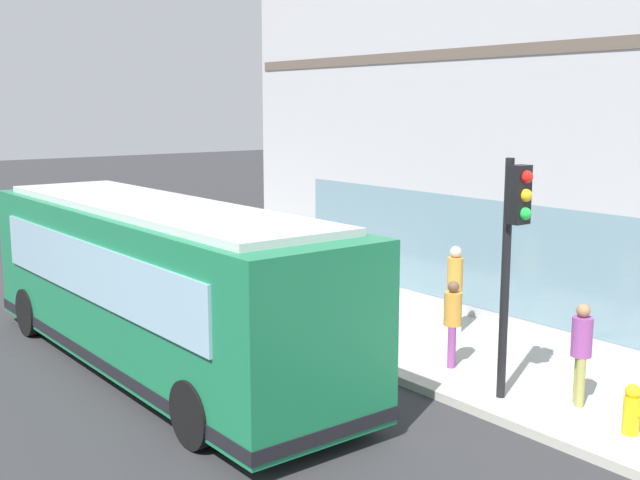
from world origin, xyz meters
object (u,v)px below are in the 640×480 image
at_px(traffic_light_near_corner, 514,234).
at_px(newspaper_vending_box, 370,312).
at_px(city_bus_nearside, 156,286).
at_px(pedestrian_near_hydrant, 581,347).
at_px(pedestrian_near_building_entrance, 453,318).
at_px(pedestrian_by_light_pole, 455,283).
at_px(fire_hydrant, 632,409).

bearing_deg(traffic_light_near_corner, newspaper_vending_box, 80.23).
distance_m(city_bus_nearside, pedestrian_near_hydrant, 7.37).
relative_size(pedestrian_near_building_entrance, newspaper_vending_box, 1.74).
distance_m(traffic_light_near_corner, pedestrian_near_building_entrance, 2.49).
bearing_deg(pedestrian_by_light_pole, fire_hydrant, -109.32).
bearing_deg(city_bus_nearside, traffic_light_near_corner, -55.68).
height_order(pedestrian_by_light_pole, pedestrian_near_building_entrance, pedestrian_by_light_pole).
distance_m(city_bus_nearside, pedestrian_near_building_entrance, 5.37).
bearing_deg(newspaper_vending_box, traffic_light_near_corner, -99.77).
bearing_deg(fire_hydrant, traffic_light_near_corner, 99.99).
height_order(traffic_light_near_corner, newspaper_vending_box, traffic_light_near_corner).
xyz_separation_m(fire_hydrant, pedestrian_by_light_pole, (1.78, 5.06, 0.68)).
bearing_deg(traffic_light_near_corner, city_bus_nearside, 124.32).
bearing_deg(pedestrian_by_light_pole, newspaper_vending_box, 144.63).
height_order(city_bus_nearside, newspaper_vending_box, city_bus_nearside).
distance_m(traffic_light_near_corner, newspaper_vending_box, 4.73).
xyz_separation_m(city_bus_nearside, pedestrian_near_hydrant, (4.24, -6.00, -0.47)).
bearing_deg(pedestrian_by_light_pole, city_bus_nearside, 159.98).
xyz_separation_m(pedestrian_by_light_pole, newspaper_vending_box, (-1.41, 1.00, -0.59)).
xyz_separation_m(city_bus_nearside, fire_hydrant, (3.87, -7.12, -1.04)).
height_order(traffic_light_near_corner, pedestrian_near_hydrant, traffic_light_near_corner).
distance_m(pedestrian_near_building_entrance, newspaper_vending_box, 2.50).
height_order(city_bus_nearside, pedestrian_near_building_entrance, city_bus_nearside).
relative_size(pedestrian_by_light_pole, pedestrian_near_building_entrance, 1.15).
bearing_deg(city_bus_nearside, pedestrian_near_building_entrance, -41.11).
bearing_deg(pedestrian_by_light_pole, pedestrian_near_building_entrance, -138.14).
distance_m(fire_hydrant, newspaper_vending_box, 6.08).
bearing_deg(traffic_light_near_corner, pedestrian_by_light_pole, 55.76).
relative_size(pedestrian_near_hydrant, newspaper_vending_box, 1.80).
relative_size(traffic_light_near_corner, pedestrian_by_light_pole, 2.13).
height_order(city_bus_nearside, traffic_light_near_corner, traffic_light_near_corner).
xyz_separation_m(fire_hydrant, pedestrian_near_building_entrance, (0.15, 3.61, 0.53)).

